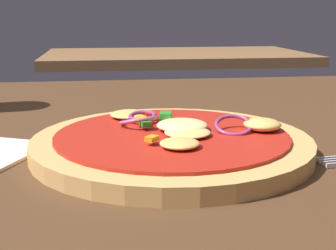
% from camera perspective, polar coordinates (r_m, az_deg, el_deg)
% --- Properties ---
extents(dining_table, '(1.49, 0.96, 0.03)m').
position_cam_1_polar(dining_table, '(0.44, -6.16, -5.46)').
color(dining_table, '#4C301C').
rests_on(dining_table, ground).
extents(pizza, '(0.26, 0.26, 0.03)m').
position_cam_1_polar(pizza, '(0.44, 0.48, -1.92)').
color(pizza, tan).
rests_on(pizza, dining_table).
extents(background_table, '(0.84, 0.46, 0.03)m').
position_cam_1_polar(background_table, '(1.53, 0.95, 8.39)').
color(background_table, brown).
rests_on(background_table, ground).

